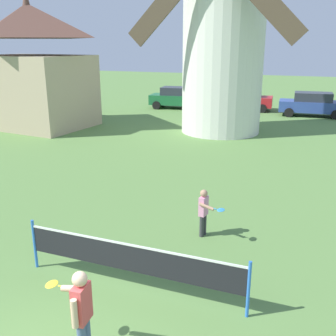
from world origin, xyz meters
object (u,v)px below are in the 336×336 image
at_px(player_near, 81,311).
at_px(parked_car_green, 176,97).
at_px(tennis_net, 130,258).
at_px(windmill, 224,14).
at_px(parked_car_red, 245,99).
at_px(player_far, 204,210).
at_px(parked_car_blue, 312,104).
at_px(chapel, 33,68).

height_order(player_near, parked_car_green, parked_car_green).
bearing_deg(tennis_net, windmill, 97.40).
distance_m(parked_car_green, parked_car_red, 5.00).
distance_m(player_far, parked_car_green, 20.53).
relative_size(windmill, parked_car_green, 3.23).
relative_size(parked_car_green, parked_car_blue, 0.92).
bearing_deg(parked_car_green, chapel, -120.25).
bearing_deg(parked_car_red, windmill, -89.06).
bearing_deg(tennis_net, parked_car_blue, 83.28).
bearing_deg(parked_car_green, parked_car_blue, 0.60).
height_order(player_far, parked_car_red, parked_car_red).
distance_m(windmill, parked_car_blue, 9.80).
distance_m(windmill, chapel, 10.96).
relative_size(parked_car_red, parked_car_blue, 0.92).
bearing_deg(parked_car_red, parked_car_green, -168.62).
relative_size(parked_car_blue, chapel, 0.57).
xyz_separation_m(windmill, chapel, (-10.35, -2.30, -2.78)).
relative_size(windmill, parked_car_blue, 2.99).
distance_m(parked_car_blue, chapel, 17.67).
relative_size(parked_car_green, parked_car_red, 1.00).
bearing_deg(tennis_net, player_far, 75.77).
bearing_deg(chapel, tennis_net, -45.78).
bearing_deg(tennis_net, player_near, -86.61).
distance_m(windmill, tennis_net, 15.98).
relative_size(player_near, parked_car_blue, 0.35).
height_order(player_near, player_far, player_near).
bearing_deg(parked_car_green, tennis_net, -72.25).
distance_m(tennis_net, parked_car_red, 22.84).
bearing_deg(parked_car_red, parked_car_blue, -10.80).
relative_size(windmill, chapel, 1.70).
xyz_separation_m(tennis_net, player_far, (0.69, 2.70, 0.01)).
bearing_deg(player_near, parked_car_blue, 84.06).
bearing_deg(windmill, player_far, -77.89).
bearing_deg(player_near, windmill, 96.96).
xyz_separation_m(parked_car_green, parked_car_red, (4.90, 0.99, 0.00)).
height_order(parked_car_green, chapel, chapel).
distance_m(windmill, player_near, 17.69).
bearing_deg(parked_car_green, player_far, -68.13).
height_order(windmill, parked_car_blue, windmill).
bearing_deg(tennis_net, chapel, 134.22).
bearing_deg(player_near, chapel, 130.57).
relative_size(player_far, parked_car_green, 0.31).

